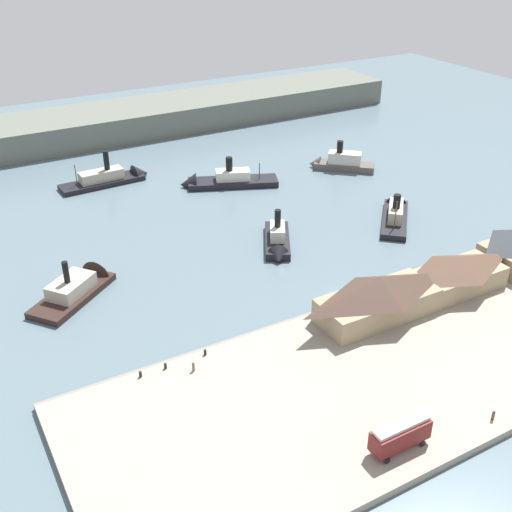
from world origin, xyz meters
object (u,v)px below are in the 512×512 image
object	(u,v)px
ferry_shed_central_terminal	(378,297)
ferry_shed_west_terminal	(456,273)
ferry_outer_harbor	(395,212)
mooring_post_west	(140,374)
pedestrian_standing_center	(193,367)
pedestrian_walking_west	(493,415)
ferry_moored_west	(278,242)
street_tram	(400,434)
mooring_post_center_east	(205,352)
ferry_near_quay	(339,163)
ferry_mid_harbor	(81,285)
ferry_approaching_east	(220,181)
ferry_approaching_west	(114,177)
mooring_post_center_west	(165,366)

from	to	relation	value
ferry_shed_central_terminal	ferry_shed_west_terminal	world-z (taller)	ferry_shed_central_terminal
ferry_outer_harbor	mooring_post_west	bearing A→B (deg)	-159.95
pedestrian_standing_center	pedestrian_walking_west	bearing A→B (deg)	-43.44
ferry_shed_central_terminal	ferry_moored_west	xyz separation A→B (m)	(-0.79, 31.19, -3.71)
pedestrian_standing_center	ferry_outer_harbor	world-z (taller)	ferry_outer_harbor
street_tram	mooring_post_center_east	size ratio (longest dim) A/B	9.30
ferry_near_quay	street_tram	bearing A→B (deg)	-121.73
ferry_mid_harbor	ferry_near_quay	bearing A→B (deg)	19.16
street_tram	mooring_post_west	size ratio (longest dim) A/B	9.30
mooring_post_west	ferry_approaching_east	world-z (taller)	ferry_approaching_east
mooring_post_west	ferry_approaching_west	distance (m)	81.01
ferry_mid_harbor	pedestrian_walking_west	bearing A→B (deg)	-57.94
ferry_shed_central_terminal	mooring_post_center_east	size ratio (longest dim) A/B	23.84
mooring_post_west	ferry_moored_west	size ratio (longest dim) A/B	0.05
ferry_moored_west	ferry_mid_harbor	bearing A→B (deg)	174.96
pedestrian_standing_center	ferry_moored_west	xyz separation A→B (m)	(32.37, 29.09, -0.57)
ferry_outer_harbor	ferry_approaching_east	xyz separation A→B (m)	(-26.31, 36.59, -0.09)
ferry_shed_central_terminal	ferry_shed_west_terminal	bearing A→B (deg)	-0.29
ferry_approaching_east	mooring_post_center_east	bearing A→B (deg)	-118.46
pedestrian_standing_center	street_tram	bearing A→B (deg)	-58.76
ferry_shed_west_terminal	ferry_approaching_east	size ratio (longest dim) A/B	0.75
street_tram	ferry_near_quay	xyz separation A→B (m)	(53.76, 86.95, -1.82)
street_tram	ferry_mid_harbor	bearing A→B (deg)	112.08
mooring_post_center_west	ferry_approaching_east	world-z (taller)	ferry_approaching_east
mooring_post_center_east	ferry_moored_west	world-z (taller)	ferry_moored_west
mooring_post_center_east	ferry_near_quay	xyz separation A→B (m)	(67.06, 57.08, 0.19)
street_tram	mooring_post_center_east	world-z (taller)	street_tram
ferry_shed_central_terminal	mooring_post_west	xyz separation A→B (m)	(-40.59, 4.72, -3.46)
ferry_shed_west_terminal	mooring_post_center_east	world-z (taller)	ferry_shed_west_terminal
ferry_near_quay	mooring_post_west	bearing A→B (deg)	-143.67
pedestrian_standing_center	ferry_mid_harbor	size ratio (longest dim) A/B	0.09
mooring_post_west	ferry_near_quay	world-z (taller)	ferry_near_quay
ferry_shed_west_terminal	pedestrian_standing_center	distance (m)	50.99
ferry_moored_west	ferry_outer_harbor	world-z (taller)	ferry_moored_west
ferry_moored_west	ferry_outer_harbor	size ratio (longest dim) A/B	0.89
ferry_outer_harbor	street_tram	bearing A→B (deg)	-130.07
pedestrian_walking_west	ferry_moored_west	bearing A→B (deg)	88.78
ferry_approaching_west	ferry_moored_west	distance (m)	54.62
pedestrian_standing_center	mooring_post_center_west	xyz separation A→B (m)	(-3.46, 2.60, -0.31)
ferry_moored_west	ferry_outer_harbor	xyz separation A→B (m)	(30.95, -0.65, -0.03)
ferry_shed_west_terminal	ferry_outer_harbor	world-z (taller)	ferry_shed_west_terminal
street_tram	ferry_approaching_west	world-z (taller)	ferry_approaching_west
ferry_approaching_west	ferry_mid_harbor	distance (m)	52.87
pedestrian_standing_center	ferry_near_quay	xyz separation A→B (m)	(70.26, 59.74, -0.12)
ferry_moored_west	mooring_post_center_west	bearing A→B (deg)	-143.52
mooring_post_center_west	ferry_approaching_east	size ratio (longest dim) A/B	0.04
ferry_shed_west_terminal	ferry_approaching_east	xyz separation A→B (m)	(-13.86, 67.22, -3.41)
street_tram	pedestrian_walking_west	size ratio (longest dim) A/B	5.17
mooring_post_center_east	ferry_near_quay	distance (m)	88.06
ferry_shed_central_terminal	ferry_moored_west	world-z (taller)	ferry_shed_central_terminal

